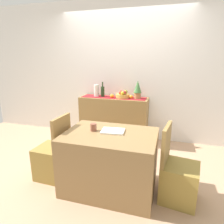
% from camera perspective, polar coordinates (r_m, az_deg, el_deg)
% --- Properties ---
extents(ground_plane, '(6.40, 6.40, 0.02)m').
position_cam_1_polar(ground_plane, '(3.29, -1.59, -14.31)').
color(ground_plane, tan).
rests_on(ground_plane, ground).
extents(room_wall_rear, '(6.40, 0.06, 2.70)m').
position_cam_1_polar(room_wall_rear, '(4.00, 3.57, 11.53)').
color(room_wall_rear, silver).
rests_on(room_wall_rear, ground).
extents(sideboard_console, '(1.33, 0.42, 0.87)m').
position_cam_1_polar(sideboard_console, '(3.96, 0.51, -1.97)').
color(sideboard_console, olive).
rests_on(sideboard_console, ground).
extents(table_runner, '(1.25, 0.32, 0.01)m').
position_cam_1_polar(table_runner, '(3.85, 0.53, 4.28)').
color(table_runner, maroon).
rests_on(table_runner, sideboard_console).
extents(fruit_bowl, '(0.26, 0.26, 0.07)m').
position_cam_1_polar(fruit_bowl, '(3.80, 3.08, 4.70)').
color(fruit_bowl, gold).
rests_on(fruit_bowl, table_runner).
extents(apple_front, '(0.07, 0.07, 0.07)m').
position_cam_1_polar(apple_front, '(3.82, 3.95, 5.86)').
color(apple_front, '#959D30').
rests_on(apple_front, fruit_bowl).
extents(apple_rear, '(0.07, 0.07, 0.07)m').
position_cam_1_polar(apple_rear, '(3.76, 2.39, 5.65)').
color(apple_rear, '#AB392D').
rests_on(apple_rear, fruit_bowl).
extents(apple_left, '(0.06, 0.06, 0.06)m').
position_cam_1_polar(apple_left, '(3.84, 2.56, 5.84)').
color(apple_left, '#B53E27').
rests_on(apple_left, fruit_bowl).
extents(apple_upper, '(0.07, 0.07, 0.07)m').
position_cam_1_polar(apple_upper, '(3.76, 3.58, 5.65)').
color(apple_upper, '#B0282B').
rests_on(apple_upper, fruit_bowl).
extents(apple_center, '(0.07, 0.07, 0.07)m').
position_cam_1_polar(apple_center, '(3.70, 3.05, 5.48)').
color(apple_center, gold).
rests_on(apple_center, fruit_bowl).
extents(wine_bottle, '(0.07, 0.07, 0.29)m').
position_cam_1_polar(wine_bottle, '(3.90, -2.72, 6.00)').
color(wine_bottle, '#223A1E').
rests_on(wine_bottle, sideboard_console).
extents(ceramic_vase, '(0.10, 0.10, 0.23)m').
position_cam_1_polar(ceramic_vase, '(3.94, -4.54, 6.18)').
color(ceramic_vase, silver).
rests_on(ceramic_vase, sideboard_console).
extents(potted_plant, '(0.15, 0.15, 0.34)m').
position_cam_1_polar(potted_plant, '(3.72, 7.42, 6.58)').
color(potted_plant, '#A57243').
rests_on(potted_plant, sideboard_console).
extents(orange_loose_far, '(0.07, 0.07, 0.07)m').
position_cam_1_polar(orange_loose_far, '(3.80, -0.01, 4.66)').
color(orange_loose_far, orange).
rests_on(orange_loose_far, sideboard_console).
extents(orange_loose_end, '(0.07, 0.07, 0.07)m').
position_cam_1_polar(orange_loose_end, '(3.74, 5.54, 4.37)').
color(orange_loose_end, orange).
rests_on(orange_loose_end, sideboard_console).
extents(dining_table, '(1.11, 0.80, 0.74)m').
position_cam_1_polar(dining_table, '(2.55, -0.55, -14.02)').
color(dining_table, olive).
rests_on(dining_table, ground).
extents(open_book, '(0.30, 0.24, 0.02)m').
position_cam_1_polar(open_book, '(2.44, 0.24, -5.50)').
color(open_book, white).
rests_on(open_book, dining_table).
extents(coffee_cup, '(0.08, 0.08, 0.09)m').
position_cam_1_polar(coffee_cup, '(2.47, -5.39, -4.38)').
color(coffee_cup, brown).
rests_on(coffee_cup, dining_table).
extents(chair_near_window, '(0.41, 0.41, 0.90)m').
position_cam_1_polar(chair_near_window, '(2.91, -16.59, -13.00)').
color(chair_near_window, olive).
rests_on(chair_near_window, ground).
extents(chair_by_corner, '(0.46, 0.46, 0.90)m').
position_cam_1_polar(chair_by_corner, '(2.53, 18.55, -17.95)').
color(chair_by_corner, olive).
rests_on(chair_by_corner, ground).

